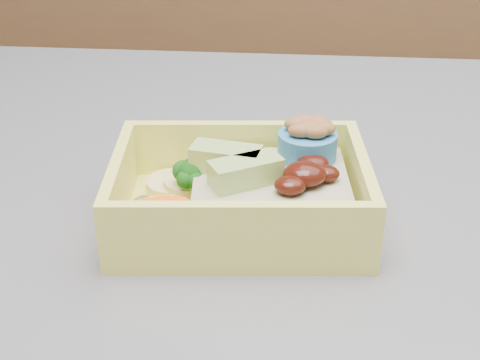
{
  "coord_description": "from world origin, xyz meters",
  "views": [
    {
      "loc": [
        0.09,
        -0.41,
        1.16
      ],
      "look_at": [
        0.06,
        -0.03,
        0.95
      ],
      "focal_mm": 50.0,
      "sensor_mm": 36.0,
      "label": 1
    }
  ],
  "objects": [
    {
      "name": "bento_box",
      "position": [
        0.06,
        -0.03,
        0.94
      ],
      "size": [
        0.17,
        0.13,
        0.06
      ],
      "rotation": [
        0.0,
        0.0,
        0.09
      ],
      "color": "#ECEA61",
      "rests_on": "island"
    }
  ]
}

